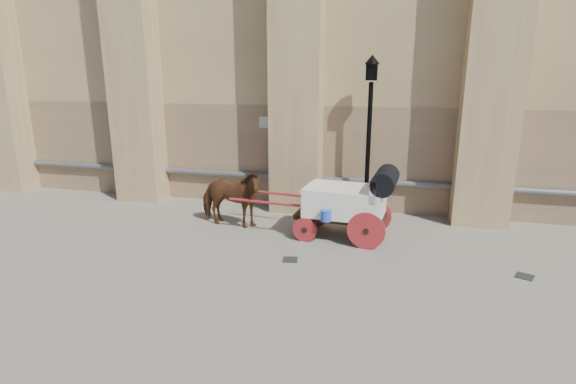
# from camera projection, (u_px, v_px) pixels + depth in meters

# --- Properties ---
(ground) EXTENTS (90.00, 90.00, 0.00)m
(ground) POSITION_uv_depth(u_px,v_px,m) (304.00, 261.00, 9.64)
(ground) COLOR slate
(ground) RESTS_ON ground
(horse) EXTENTS (1.90, 0.98, 1.55)m
(horse) POSITION_uv_depth(u_px,v_px,m) (231.00, 198.00, 11.64)
(horse) COLOR brown
(horse) RESTS_ON ground
(carriage) EXTENTS (4.14, 1.51, 1.78)m
(carriage) POSITION_uv_depth(u_px,v_px,m) (351.00, 200.00, 10.78)
(carriage) COLOR black
(carriage) RESTS_ON ground
(street_lamp) EXTENTS (0.41, 0.41, 4.37)m
(street_lamp) POSITION_uv_depth(u_px,v_px,m) (369.00, 134.00, 11.97)
(street_lamp) COLOR black
(street_lamp) RESTS_ON ground
(drain_grate_near) EXTENTS (0.37, 0.37, 0.01)m
(drain_grate_near) POSITION_uv_depth(u_px,v_px,m) (290.00, 260.00, 9.71)
(drain_grate_near) COLOR black
(drain_grate_near) RESTS_ON ground
(drain_grate_far) EXTENTS (0.42, 0.42, 0.01)m
(drain_grate_far) POSITION_uv_depth(u_px,v_px,m) (525.00, 276.00, 8.92)
(drain_grate_far) COLOR black
(drain_grate_far) RESTS_ON ground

